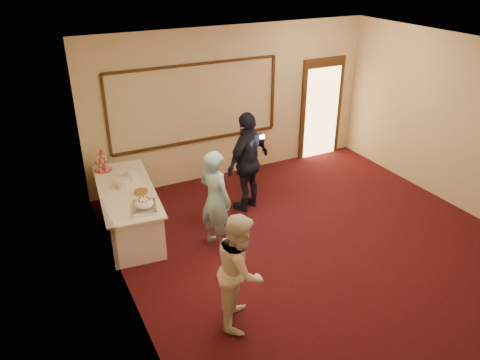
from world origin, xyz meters
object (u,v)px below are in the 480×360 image
object	(u,v)px
buffet_table	(128,209)
guest	(248,162)
woman	(241,269)
plate_stack_b	(133,174)
tart	(141,192)
plate_stack_a	(124,184)
pavlova_tray	(144,205)
man	(215,200)
cupcake_stand	(102,162)

from	to	relation	value
buffet_table	guest	bearing A→B (deg)	-5.86
buffet_table	woman	bearing A→B (deg)	-75.44
guest	plate_stack_b	bearing A→B (deg)	-41.23
woman	tart	bearing A→B (deg)	43.46
plate_stack_b	guest	distance (m)	1.99
plate_stack_a	tart	size ratio (longest dim) A/B	0.75
pavlova_tray	man	distance (m)	1.07
pavlova_tray	tart	size ratio (longest dim) A/B	2.13
plate_stack_a	plate_stack_b	world-z (taller)	plate_stack_b
buffet_table	plate_stack_b	distance (m)	0.61
pavlova_tray	guest	world-z (taller)	guest
man	buffet_table	bearing A→B (deg)	25.06
plate_stack_b	tart	world-z (taller)	plate_stack_b
buffet_table	pavlova_tray	distance (m)	0.92
plate_stack_a	plate_stack_b	xyz separation A→B (m)	(0.22, 0.28, 0.01)
buffet_table	plate_stack_b	size ratio (longest dim) A/B	10.95
pavlova_tray	cupcake_stand	size ratio (longest dim) A/B	1.18
plate_stack_b	guest	size ratio (longest dim) A/B	0.12
buffet_table	plate_stack_a	world-z (taller)	plate_stack_a
tart	guest	xyz separation A→B (m)	(1.94, 0.05, 0.11)
buffet_table	pavlova_tray	bearing A→B (deg)	-84.04
pavlova_tray	plate_stack_b	world-z (taller)	same
cupcake_stand	pavlova_tray	bearing A→B (deg)	-81.06
plate_stack_a	woman	world-z (taller)	woman
guest	cupcake_stand	bearing A→B (deg)	-50.79
cupcake_stand	man	xyz separation A→B (m)	(1.30, -1.93, -0.12)
plate_stack_a	guest	world-z (taller)	guest
pavlova_tray	plate_stack_b	size ratio (longest dim) A/B	2.50
cupcake_stand	tart	distance (m)	1.21
guest	tart	bearing A→B (deg)	-23.83
pavlova_tray	tart	xyz separation A→B (m)	(0.10, 0.52, -0.05)
cupcake_stand	tart	world-z (taller)	cupcake_stand
buffet_table	guest	size ratio (longest dim) A/B	1.27
buffet_table	plate_stack_a	xyz separation A→B (m)	(-0.02, 0.05, 0.46)
tart	woman	size ratio (longest dim) A/B	0.16
cupcake_stand	buffet_table	bearing A→B (deg)	-78.43
tart	guest	distance (m)	1.94
buffet_table	cupcake_stand	distance (m)	1.05
plate_stack_a	plate_stack_b	size ratio (longest dim) A/B	0.88
buffet_table	woman	xyz separation A→B (m)	(0.71, -2.72, 0.37)
tart	man	bearing A→B (deg)	-39.77
cupcake_stand	plate_stack_a	bearing A→B (deg)	-79.00
plate_stack_a	woman	bearing A→B (deg)	-75.33
man	woman	xyz separation A→B (m)	(-0.41, -1.67, -0.05)
plate_stack_b	plate_stack_a	bearing A→B (deg)	-128.65
plate_stack_b	man	bearing A→B (deg)	-56.49
plate_stack_b	man	size ratio (longest dim) A/B	0.13
buffet_table	plate_stack_b	xyz separation A→B (m)	(0.21, 0.33, 0.47)
plate_stack_a	man	distance (m)	1.58
man	cupcake_stand	bearing A→B (deg)	12.15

